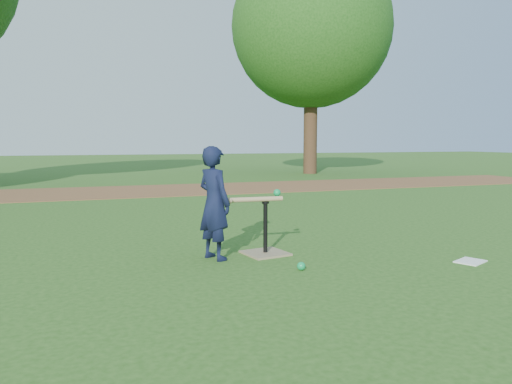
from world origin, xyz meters
name	(u,v)px	position (x,y,z in m)	size (l,w,h in m)	color
ground	(251,259)	(0.00, 0.00, 0.00)	(80.00, 80.00, 0.00)	#285116
dirt_strip	(151,191)	(0.00, 7.50, 0.01)	(24.00, 3.00, 0.01)	brown
child	(214,203)	(-0.35, 0.15, 0.59)	(0.43, 0.28, 1.17)	black
wiffle_ball_ground	(301,266)	(0.30, -0.57, 0.04)	(0.08, 0.08, 0.08)	#0D964C
clipboard	(470,261)	(2.06, -0.86, 0.01)	(0.30, 0.23, 0.01)	white
batting_tee	(265,244)	(0.22, 0.18, 0.11)	(0.50, 0.50, 0.61)	#907C5B
swing_action	(257,198)	(0.13, 0.16, 0.62)	(0.64, 0.17, 0.13)	tan
tree_right	(312,28)	(6.50, 12.00, 5.29)	(5.80, 5.80, 8.21)	#382316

